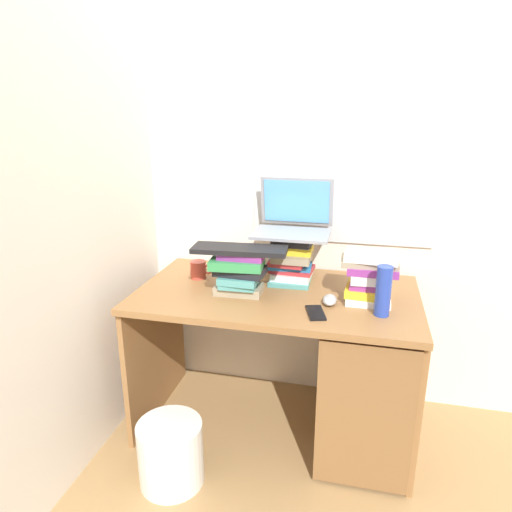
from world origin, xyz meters
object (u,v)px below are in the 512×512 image
laptop (294,220)px  computer_mouse (330,300)px  wastebasket (171,453)px  book_stack_keyboard_riser (239,272)px  book_stack_tall (291,260)px  book_stack_side (370,276)px  mug (199,270)px  keyboard (240,249)px  desk (342,366)px  water_bottle (383,291)px  cell_phone (316,313)px

laptop → computer_mouse: 0.45m
laptop → wastebasket: 1.17m
book_stack_keyboard_riser → book_stack_tall: bearing=44.8°
book_stack_side → mug: size_ratio=2.17×
keyboard → wastebasket: keyboard is taller
desk → book_stack_side: (0.09, 0.02, 0.44)m
wastebasket → book_stack_keyboard_riser: bearing=63.8°
desk → book_stack_tall: (-0.28, 0.17, 0.44)m
computer_mouse → desk: bearing=39.5°
book_stack_tall → desk: bearing=-31.5°
keyboard → computer_mouse: 0.45m
keyboard → book_stack_keyboard_riser: bearing=176.9°
mug → water_bottle: (0.87, -0.24, 0.06)m
desk → keyboard: size_ratio=3.05×
keyboard → water_bottle: keyboard is taller
keyboard → desk: bearing=-0.0°
desk → cell_phone: cell_phone is taller
mug → water_bottle: 0.91m
desk → laptop: size_ratio=3.58×
book_stack_keyboard_riser → mug: book_stack_keyboard_riser is taller
book_stack_side → mug: 0.83m
mug → laptop: bearing=14.8°
book_stack_keyboard_riser → computer_mouse: bearing=-3.5°
book_stack_keyboard_riser → cell_phone: (0.36, -0.14, -0.10)m
book_stack_side → cell_phone: size_ratio=1.80×
computer_mouse → water_bottle: size_ratio=0.50×
book_stack_tall → mug: (-0.45, -0.06, -0.07)m
book_stack_tall → laptop: 0.19m
computer_mouse → water_bottle: water_bottle is taller
wastebasket → cell_phone: bearing=25.1°
book_stack_side → wastebasket: size_ratio=0.87×
desk → laptop: (-0.28, 0.23, 0.62)m
book_stack_tall → mug: 0.46m
water_bottle → wastebasket: water_bottle is taller
keyboard → mug: keyboard is taller
book_stack_keyboard_riser → book_stack_side: size_ratio=1.02×
keyboard → mug: bearing=146.0°
book_stack_side → water_bottle: size_ratio=1.17×
mug → book_stack_side: bearing=-6.5°
cell_phone → keyboard: bearing=142.5°
keyboard → wastebasket: bearing=-120.4°
book_stack_side → computer_mouse: 0.20m
laptop → wastebasket: size_ratio=1.28×
desk → keyboard: 0.72m
book_stack_tall → keyboard: 0.30m
desk → mug: 0.83m
mug → wastebasket: 0.84m
computer_mouse → mug: mug is taller
cell_phone → mug: bearing=138.9°
computer_mouse → cell_phone: size_ratio=0.76×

